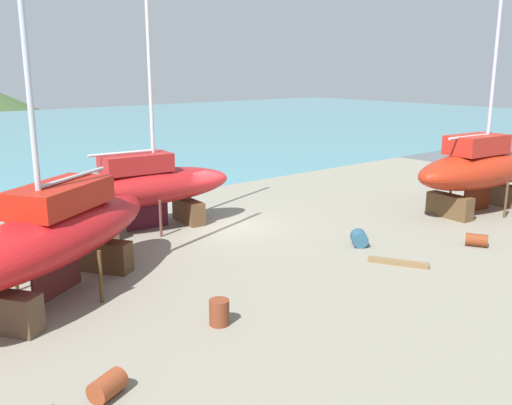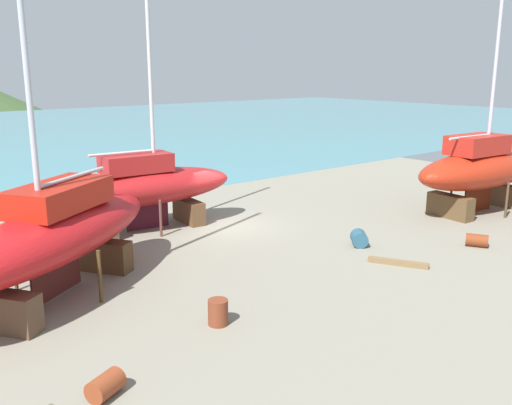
# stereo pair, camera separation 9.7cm
# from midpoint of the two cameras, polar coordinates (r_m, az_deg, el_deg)

# --- Properties ---
(ground_plane) EXTENTS (46.18, 46.18, 0.00)m
(ground_plane) POSITION_cam_midpoint_polar(r_m,az_deg,el_deg) (23.16, 3.04, -4.48)
(ground_plane) COLOR gray
(sailboat_mid_port) EXTENTS (8.97, 3.66, 14.31)m
(sailboat_mid_port) POSITION_cam_midpoint_polar(r_m,az_deg,el_deg) (30.43, 21.68, 3.21)
(sailboat_mid_port) COLOR brown
(sailboat_mid_port) RESTS_ON ground
(sailboat_small_center) EXTENTS (8.58, 3.36, 12.67)m
(sailboat_small_center) POSITION_cam_midpoint_polar(r_m,az_deg,el_deg) (25.57, -11.32, 1.61)
(sailboat_small_center) COLOR brown
(sailboat_small_center) RESTS_ON ground
(sailboat_large_starboard) EXTENTS (9.92, 7.95, 15.83)m
(sailboat_large_starboard) POSITION_cam_midpoint_polar(r_m,az_deg,el_deg) (18.74, -20.01, -3.00)
(sailboat_large_starboard) COLOR brown
(sailboat_large_starboard) RESTS_ON ground
(barrel_rust_mid) EXTENTS (0.96, 0.83, 0.54)m
(barrel_rust_mid) POSITION_cam_midpoint_polar(r_m,az_deg,el_deg) (13.55, -15.08, -17.58)
(barrel_rust_mid) COLOR brown
(barrel_rust_mid) RESTS_ON ground
(barrel_tipped_center) EXTENTS (1.00, 1.01, 0.65)m
(barrel_tipped_center) POSITION_cam_midpoint_polar(r_m,az_deg,el_deg) (23.50, 10.35, -3.60)
(barrel_tipped_center) COLOR #29556C
(barrel_tipped_center) RESTS_ON ground
(barrel_tipped_left) EXTENTS (0.82, 0.82, 0.75)m
(barrel_tipped_left) POSITION_cam_midpoint_polar(r_m,az_deg,el_deg) (16.31, -3.93, -11.09)
(barrel_tipped_left) COLOR brown
(barrel_tipped_left) RESTS_ON ground
(barrel_tipped_right) EXTENTS (0.88, 1.01, 0.52)m
(barrel_tipped_right) POSITION_cam_midpoint_polar(r_m,az_deg,el_deg) (24.78, 21.44, -3.58)
(barrel_tipped_right) COLOR maroon
(barrel_tipped_right) RESTS_ON ground
(timber_short_skew) EXTENTS (1.26, 2.07, 0.20)m
(timber_short_skew) POSITION_cam_midpoint_polar(r_m,az_deg,el_deg) (21.64, 14.15, -5.94)
(timber_short_skew) COLOR brown
(timber_short_skew) RESTS_ON ground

